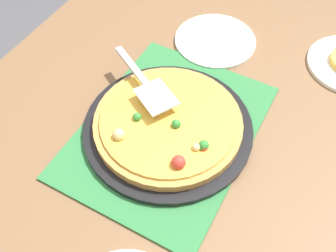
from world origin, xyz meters
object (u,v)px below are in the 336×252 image
(pizza_pan, at_px, (168,128))
(pizza_server, at_px, (146,83))
(plate_side, at_px, (215,41))
(pizza, at_px, (168,123))

(pizza_pan, distance_m, pizza_server, 0.11)
(plate_side, xyz_separation_m, pizza_server, (0.28, -0.05, 0.06))
(pizza_pan, relative_size, pizza_server, 1.73)
(pizza_pan, distance_m, pizza, 0.02)
(pizza_pan, xyz_separation_m, pizza, (0.00, 0.00, 0.02))
(pizza_pan, bearing_deg, pizza, 26.40)
(pizza_server, bearing_deg, plate_side, 169.25)
(pizza, xyz_separation_m, pizza_server, (-0.05, -0.09, 0.04))
(pizza_pan, bearing_deg, plate_side, -174.52)
(pizza_server, bearing_deg, pizza_pan, 59.69)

